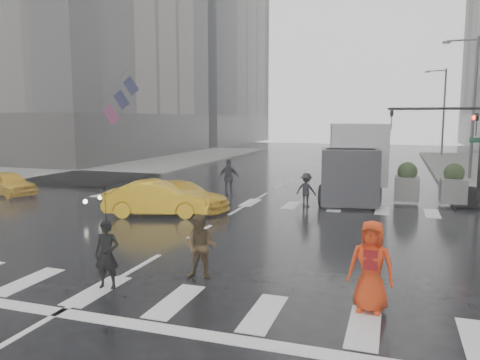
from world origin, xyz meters
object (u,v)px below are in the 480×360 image
(traffic_signal_pole, at_px, (457,135))
(taxi_front, at_px, (8,183))
(taxi_mid, at_px, (158,199))
(pedestrian_brown, at_px, (201,247))
(box_truck, at_px, (355,159))
(pedestrian_orange, at_px, (371,266))

(traffic_signal_pole, distance_m, taxi_front, 22.05)
(taxi_front, bearing_deg, taxi_mid, -84.05)
(pedestrian_brown, relative_size, box_truck, 0.23)
(taxi_front, bearing_deg, traffic_signal_pole, -61.66)
(pedestrian_brown, distance_m, taxi_front, 16.86)
(traffic_signal_pole, distance_m, box_truck, 4.77)
(taxi_mid, bearing_deg, pedestrian_brown, -160.10)
(pedestrian_orange, height_order, taxi_mid, pedestrian_orange)
(traffic_signal_pole, height_order, pedestrian_orange, traffic_signal_pole)
(taxi_mid, relative_size, box_truck, 0.62)
(pedestrian_brown, bearing_deg, box_truck, 77.15)
(pedestrian_orange, height_order, taxi_front, pedestrian_orange)
(pedestrian_brown, height_order, taxi_front, pedestrian_brown)
(traffic_signal_pole, height_order, taxi_front, traffic_signal_pole)
(traffic_signal_pole, height_order, pedestrian_brown, traffic_signal_pole)
(traffic_signal_pole, xyz_separation_m, taxi_front, (-21.55, -3.89, -2.59))
(pedestrian_brown, relative_size, pedestrian_orange, 0.85)
(traffic_signal_pole, relative_size, box_truck, 0.65)
(pedestrian_brown, relative_size, taxi_mid, 0.38)
(pedestrian_brown, height_order, pedestrian_orange, pedestrian_orange)
(box_truck, bearing_deg, pedestrian_brown, -109.29)
(taxi_front, xyz_separation_m, box_truck, (17.06, 4.91, 1.35))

